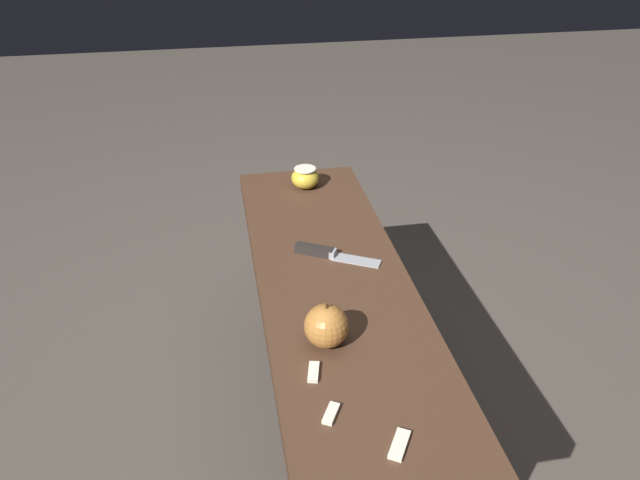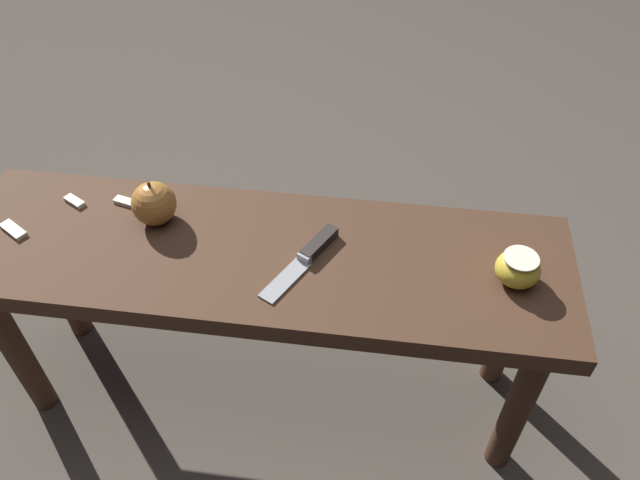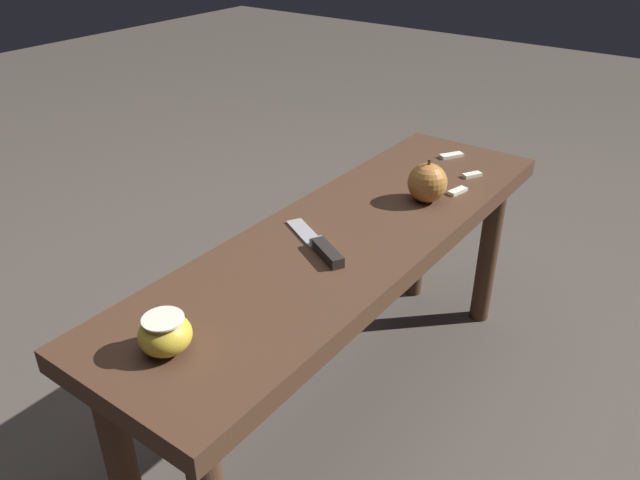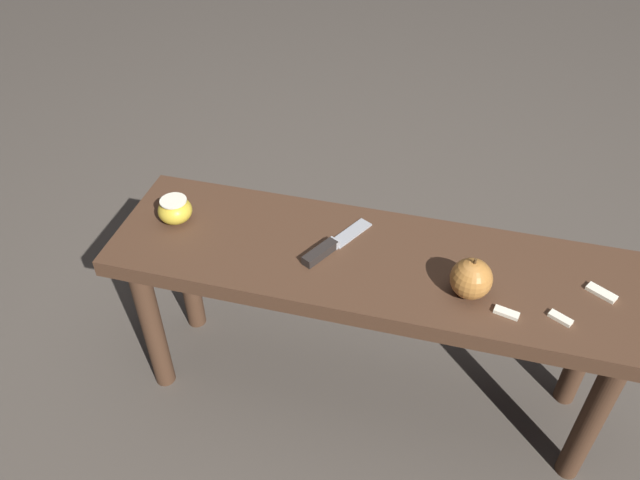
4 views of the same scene
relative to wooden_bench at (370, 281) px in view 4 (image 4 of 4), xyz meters
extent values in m
plane|color=#4C443D|center=(0.00, 0.00, -0.39)|extent=(8.00, 8.00, 0.00)
cube|color=#472D1E|center=(0.00, 0.00, 0.05)|extent=(1.14, 0.33, 0.04)
cylinder|color=#472D1E|center=(-0.51, -0.10, -0.18)|extent=(0.05, 0.05, 0.42)
cylinder|color=#472D1E|center=(0.51, -0.10, -0.18)|extent=(0.05, 0.05, 0.42)
cylinder|color=#472D1E|center=(-0.51, 0.10, -0.18)|extent=(0.05, 0.05, 0.42)
cylinder|color=#472D1E|center=(0.51, 0.10, -0.18)|extent=(0.05, 0.05, 0.42)
cube|color=#9EA0A5|center=(-0.06, 0.06, 0.07)|extent=(0.08, 0.11, 0.00)
cube|color=#9EA0A5|center=(-0.09, 0.01, 0.08)|extent=(0.03, 0.02, 0.02)
cube|color=#282321|center=(-0.11, -0.02, 0.08)|extent=(0.06, 0.09, 0.02)
sphere|color=#B27233|center=(0.21, -0.06, 0.11)|extent=(0.08, 0.08, 0.08)
cylinder|color=#4C3319|center=(0.21, -0.06, 0.16)|extent=(0.01, 0.01, 0.01)
ellipsoid|color=gold|center=(-0.45, 0.01, 0.10)|extent=(0.08, 0.08, 0.06)
cylinder|color=white|center=(-0.45, 0.01, 0.13)|extent=(0.06, 0.06, 0.00)
cube|color=white|center=(0.28, -0.09, 0.08)|extent=(0.05, 0.03, 0.01)
cube|color=white|center=(0.38, -0.08, 0.08)|extent=(0.05, 0.04, 0.01)
cube|color=white|center=(0.46, 0.01, 0.08)|extent=(0.06, 0.05, 0.01)
camera|label=1|loc=(1.09, -0.23, 0.84)|focal=35.00mm
camera|label=2|loc=(-0.21, 0.76, 0.89)|focal=35.00mm
camera|label=3|loc=(-0.89, -0.58, 0.65)|focal=35.00mm
camera|label=4|loc=(0.14, -0.97, 0.97)|focal=35.00mm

